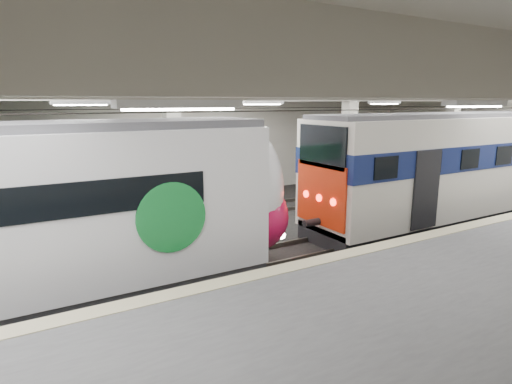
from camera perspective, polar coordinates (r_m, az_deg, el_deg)
station_hall at (r=12.42m, az=9.79°, el=3.76°), size 36.00×24.00×5.75m
modern_emu at (r=11.53m, az=-24.51°, el=-2.98°), size 14.02×2.90×4.51m
older_rer at (r=19.54m, az=24.49°, el=3.23°), size 13.78×3.04×4.53m
far_train at (r=16.90m, az=-28.70°, el=0.83°), size 12.89×2.79×4.15m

